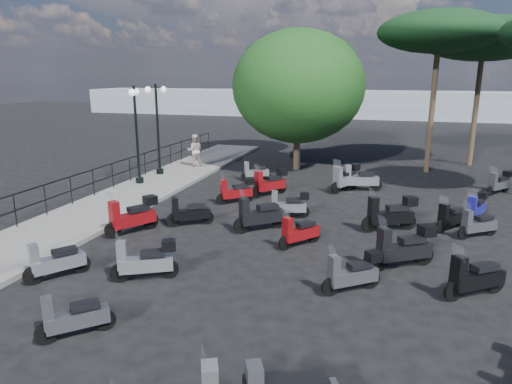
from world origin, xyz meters
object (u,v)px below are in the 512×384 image
(pedestrian_far, at_px, (195,150))
(pine_0, at_px, (439,32))
(scooter_8, at_px, (289,205))
(scooter_23, at_px, (474,278))
(scooter_4, at_px, (255,172))
(scooter_13, at_px, (352,273))
(scooter_10, at_px, (270,183))
(pine_2, at_px, (300,53))
(scooter_5, at_px, (73,318))
(scooter_3, at_px, (189,213))
(scooter_20, at_px, (360,180))
(scooter_25, at_px, (476,208))
(lamp_post_2, at_px, (157,123))
(scooter_14, at_px, (259,216))
(scooter_6, at_px, (145,261))
(pine_1, at_px, (484,39))
(scooter_9, at_px, (236,191))
(scooter_26, at_px, (499,183))
(lamp_post_1, at_px, (136,129))
(scooter_15, at_px, (346,179))
(scooter_19, at_px, (390,214))
(scooter_24, at_px, (477,225))
(scooter_18, at_px, (451,218))
(broadleaf_tree, at_px, (298,87))
(scooter_1, at_px, (55,262))
(scooter_17, at_px, (404,248))
(scooter_2, at_px, (133,216))
(scooter_7, at_px, (299,233))

(pedestrian_far, xyz_separation_m, pine_0, (11.93, 2.74, 5.94))
(scooter_8, xyz_separation_m, scooter_23, (5.36, -4.67, 0.01))
(scooter_4, distance_m, scooter_13, 11.80)
(scooter_10, xyz_separation_m, pine_0, (6.64, 6.98, 6.42))
(pine_2, bearing_deg, scooter_5, -90.37)
(scooter_3, relative_size, scooter_23, 0.99)
(scooter_20, xyz_separation_m, scooter_25, (4.19, -3.12, -0.04))
(lamp_post_2, height_order, scooter_4, lamp_post_2)
(scooter_8, height_order, scooter_14, scooter_14)
(scooter_6, distance_m, scooter_23, 7.77)
(pine_1, bearing_deg, scooter_13, -105.85)
(scooter_9, relative_size, scooter_26, 1.03)
(scooter_5, relative_size, scooter_25, 0.83)
(scooter_26, xyz_separation_m, pine_1, (-0.23, 6.55, 6.29))
(scooter_23, xyz_separation_m, scooter_25, (0.97, 6.18, -0.01))
(lamp_post_1, xyz_separation_m, scooter_4, (4.75, 2.57, -2.21))
(scooter_15, relative_size, scooter_19, 0.98)
(scooter_25, bearing_deg, scooter_8, 39.44)
(scooter_20, distance_m, scooter_26, 5.86)
(scooter_20, xyz_separation_m, scooter_24, (3.95, -4.99, -0.09))
(lamp_post_1, relative_size, scooter_15, 2.55)
(scooter_18, height_order, scooter_26, scooter_26)
(scooter_24, relative_size, broadleaf_tree, 0.18)
(scooter_4, relative_size, scooter_15, 0.79)
(scooter_8, xyz_separation_m, pine_0, (5.22, 9.74, 6.49))
(scooter_9, xyz_separation_m, scooter_20, (4.55, 3.37, 0.03))
(lamp_post_2, distance_m, scooter_9, 6.63)
(scooter_5, height_order, scooter_26, scooter_26)
(scooter_4, relative_size, pine_2, 0.18)
(scooter_1, bearing_deg, scooter_17, -123.58)
(scooter_13, bearing_deg, scooter_2, 35.73)
(scooter_7, height_order, scooter_24, scooter_7)
(scooter_7, xyz_separation_m, scooter_10, (-2.33, 5.42, 0.10))
(scooter_25, height_order, scooter_26, scooter_26)
(pedestrian_far, bearing_deg, scooter_7, 104.08)
(scooter_2, bearing_deg, pedestrian_far, -46.17)
(scooter_19, height_order, pine_1, pine_1)
(scooter_8, height_order, scooter_17, scooter_17)
(pine_1, bearing_deg, scooter_17, -103.61)
(scooter_2, bearing_deg, lamp_post_2, -36.71)
(scooter_26, distance_m, pine_1, 9.09)
(scooter_4, relative_size, scooter_20, 0.74)
(scooter_13, distance_m, scooter_18, 6.02)
(scooter_13, xyz_separation_m, scooter_25, (3.66, 6.70, -0.00))
(lamp_post_1, distance_m, scooter_7, 10.25)
(scooter_2, xyz_separation_m, scooter_14, (3.84, 1.35, -0.04))
(pine_2, bearing_deg, pedestrian_far, -129.92)
(pedestrian_far, distance_m, scooter_15, 8.66)
(scooter_13, xyz_separation_m, pine_0, (2.55, 14.93, 6.49))
(scooter_9, relative_size, broadleaf_tree, 0.18)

